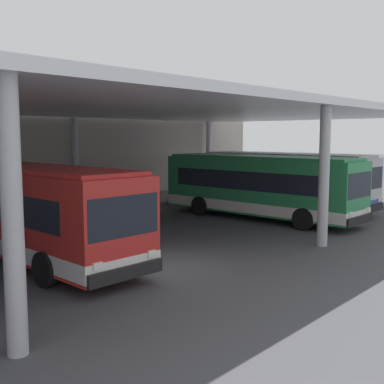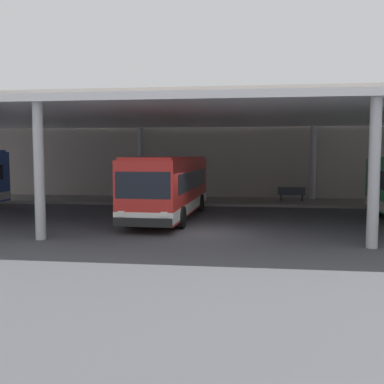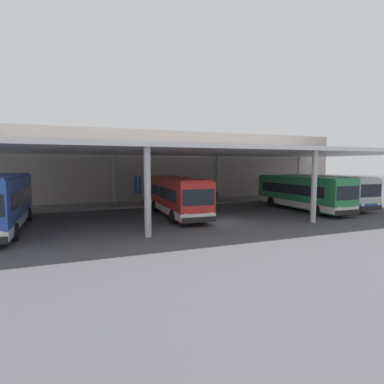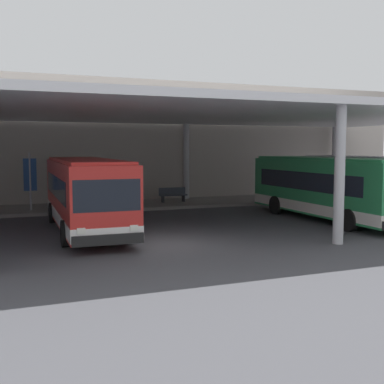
{
  "view_description": "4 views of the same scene",
  "coord_description": "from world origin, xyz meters",
  "px_view_note": "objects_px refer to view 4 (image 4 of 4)",
  "views": [
    {
      "loc": [
        -10.45,
        -10.83,
        4.14
      ],
      "look_at": [
        4.34,
        2.5,
        1.82
      ],
      "focal_mm": 45.04,
      "sensor_mm": 36.0,
      "label": 1
    },
    {
      "loc": [
        1.95,
        -18.98,
        3.3
      ],
      "look_at": [
        -1.03,
        3.44,
        1.41
      ],
      "focal_mm": 42.43,
      "sensor_mm": 36.0,
      "label": 2
    },
    {
      "loc": [
        -10.03,
        -19.63,
        4.23
      ],
      "look_at": [
        -0.64,
        4.59,
        1.87
      ],
      "focal_mm": 28.08,
      "sensor_mm": 36.0,
      "label": 3
    },
    {
      "loc": [
        -5.86,
        -17.43,
        3.68
      ],
      "look_at": [
        2.04,
        2.18,
        1.73
      ],
      "focal_mm": 45.51,
      "sensor_mm": 36.0,
      "label": 4
    }
  ],
  "objects_px": {
    "bus_middle_bay": "(327,187)",
    "banner_sign": "(30,178)",
    "bench_waiting": "(173,194)",
    "bus_far_bay": "(373,184)",
    "bus_second_bay": "(86,194)"
  },
  "relations": [
    {
      "from": "bus_second_bay",
      "to": "banner_sign",
      "type": "height_order",
      "value": "banner_sign"
    },
    {
      "from": "bus_second_bay",
      "to": "bus_far_bay",
      "type": "xyz_separation_m",
      "value": [
        15.69,
        -0.36,
        0.0
      ]
    },
    {
      "from": "bus_second_bay",
      "to": "bus_far_bay",
      "type": "relative_size",
      "value": 1.0
    },
    {
      "from": "bench_waiting",
      "to": "bus_second_bay",
      "type": "bearing_deg",
      "value": -131.22
    },
    {
      "from": "bench_waiting",
      "to": "banner_sign",
      "type": "distance_m",
      "value": 8.88
    },
    {
      "from": "bus_far_bay",
      "to": "bench_waiting",
      "type": "bearing_deg",
      "value": 137.17
    },
    {
      "from": "bus_middle_bay",
      "to": "banner_sign",
      "type": "distance_m",
      "value": 16.02
    },
    {
      "from": "bus_middle_bay",
      "to": "banner_sign",
      "type": "relative_size",
      "value": 3.3
    },
    {
      "from": "bus_middle_bay",
      "to": "bus_far_bay",
      "type": "relative_size",
      "value": 0.99
    },
    {
      "from": "bus_middle_bay",
      "to": "banner_sign",
      "type": "height_order",
      "value": "banner_sign"
    },
    {
      "from": "bench_waiting",
      "to": "bus_middle_bay",
      "type": "bearing_deg",
      "value": -61.08
    },
    {
      "from": "bus_middle_bay",
      "to": "bench_waiting",
      "type": "xyz_separation_m",
      "value": [
        -5.02,
        9.09,
        -0.99
      ]
    },
    {
      "from": "bus_far_bay",
      "to": "banner_sign",
      "type": "distance_m",
      "value": 19.03
    },
    {
      "from": "bench_waiting",
      "to": "banner_sign",
      "type": "relative_size",
      "value": 0.56
    },
    {
      "from": "bus_middle_bay",
      "to": "bus_far_bay",
      "type": "bearing_deg",
      "value": 13.3
    }
  ]
}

